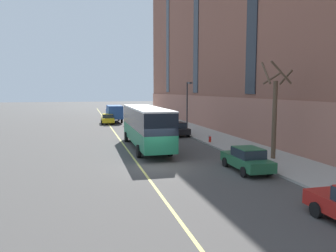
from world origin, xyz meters
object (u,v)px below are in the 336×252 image
at_px(street_tree_mid_block, 275,110).
at_px(street_lamp, 188,101).
at_px(parked_car_champagne_2, 151,118).
at_px(box_truck, 114,112).
at_px(parked_car_green_0, 247,159).
at_px(parked_car_black_3, 177,129).
at_px(fire_hydrant, 210,139).
at_px(city_bus, 146,125).
at_px(taxi_cab, 108,119).

relative_size(street_tree_mid_block, street_lamp, 1.18).
bearing_deg(parked_car_champagne_2, box_truck, 151.19).
xyz_separation_m(parked_car_green_0, parked_car_black_3, (0.22, 17.23, 0.00)).
bearing_deg(parked_car_champagne_2, fire_hydrant, -85.46).
height_order(city_bus, fire_hydrant, city_bus).
relative_size(parked_car_champagne_2, street_lamp, 0.78).
bearing_deg(parked_car_black_3, fire_hydrant, -76.32).
bearing_deg(parked_car_champagne_2, city_bus, -102.55).
relative_size(city_bus, taxi_cab, 2.78).
bearing_deg(street_lamp, parked_car_champagne_2, 97.45).
bearing_deg(taxi_cab, street_lamp, -59.43).
xyz_separation_m(parked_car_green_0, parked_car_champagne_2, (0.12, 31.72, 0.00)).
height_order(parked_car_green_0, parked_car_black_3, same).
bearing_deg(fire_hydrant, parked_car_black_3, 103.68).
height_order(street_lamp, fire_hydrant, street_lamp).
distance_m(city_bus, fire_hydrant, 6.86).
xyz_separation_m(city_bus, parked_car_green_0, (4.78, -9.71, -1.35)).
relative_size(street_lamp, fire_hydrant, 8.36).
distance_m(city_bus, parked_car_green_0, 10.90).
relative_size(city_bus, parked_car_black_3, 2.63).
bearing_deg(parked_car_green_0, taxi_cab, 101.38).
xyz_separation_m(taxi_cab, street_tree_mid_block, (10.04, -30.03, 2.94)).
distance_m(parked_car_green_0, box_truck, 35.14).
height_order(city_bus, parked_car_champagne_2, city_bus).
height_order(box_truck, fire_hydrant, box_truck).
xyz_separation_m(parked_car_green_0, taxi_cab, (-6.55, 32.52, 0.00)).
bearing_deg(taxi_cab, parked_car_green_0, -78.62).
bearing_deg(parked_car_green_0, fire_hydrant, 80.66).
height_order(street_tree_mid_block, fire_hydrant, street_tree_mid_block).
height_order(city_bus, street_lamp, street_lamp).
bearing_deg(street_lamp, parked_car_black_3, -148.23).
relative_size(parked_car_green_0, parked_car_champagne_2, 0.96).
height_order(taxi_cab, street_tree_mid_block, street_tree_mid_block).
bearing_deg(box_truck, parked_car_black_3, -72.37).
bearing_deg(street_lamp, box_truck, 113.67).
relative_size(parked_car_champagne_2, box_truck, 0.69).
xyz_separation_m(city_bus, street_lamp, (6.66, 8.55, 1.77)).
distance_m(box_truck, fire_hydrant, 24.95).
bearing_deg(parked_car_black_3, parked_car_green_0, -90.75).
bearing_deg(fire_hydrant, street_tree_mid_block, -78.42).
bearing_deg(taxi_cab, box_truck, 61.25).
relative_size(city_bus, street_tree_mid_block, 1.76).
height_order(parked_car_green_0, street_lamp, street_lamp).
height_order(city_bus, parked_car_black_3, city_bus).
distance_m(taxi_cab, street_lamp, 16.86).
bearing_deg(parked_car_black_3, street_tree_mid_block, -77.50).
distance_m(city_bus, taxi_cab, 22.92).
relative_size(parked_car_black_3, street_lamp, 0.79).
xyz_separation_m(box_truck, street_tree_mid_block, (8.83, -32.24, 2.12)).
relative_size(parked_car_green_0, parked_car_black_3, 0.94).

